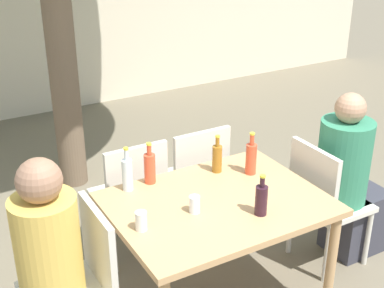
% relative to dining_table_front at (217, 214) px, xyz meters
% --- Properties ---
extents(dining_table_front, '(1.25, 0.95, 0.75)m').
position_rel_dining_table_front_xyz_m(dining_table_front, '(0.00, 0.00, 0.00)').
color(dining_table_front, tan).
rests_on(dining_table_front, ground_plane).
extents(patio_chair_0, '(0.44, 0.44, 0.92)m').
position_rel_dining_table_front_xyz_m(patio_chair_0, '(-0.86, 0.00, -0.14)').
color(patio_chair_0, beige).
rests_on(patio_chair_0, ground_plane).
extents(patio_chair_1, '(0.44, 0.44, 0.92)m').
position_rel_dining_table_front_xyz_m(patio_chair_1, '(0.86, 0.00, -0.14)').
color(patio_chair_1, beige).
rests_on(patio_chair_1, ground_plane).
extents(patio_chair_2, '(0.44, 0.44, 0.92)m').
position_rel_dining_table_front_xyz_m(patio_chair_2, '(-0.25, 0.71, -0.14)').
color(patio_chair_2, beige).
rests_on(patio_chair_2, ground_plane).
extents(patio_chair_3, '(0.44, 0.44, 0.92)m').
position_rel_dining_table_front_xyz_m(patio_chair_3, '(0.25, 0.71, -0.14)').
color(patio_chair_3, beige).
rests_on(patio_chair_3, ground_plane).
extents(person_seated_0, '(0.57, 0.33, 1.27)m').
position_rel_dining_table_front_xyz_m(person_seated_0, '(-1.09, -0.00, -0.09)').
color(person_seated_0, '#383842').
rests_on(person_seated_0, ground_plane).
extents(person_seated_1, '(0.58, 0.35, 1.25)m').
position_rel_dining_table_front_xyz_m(person_seated_1, '(1.09, -0.00, -0.10)').
color(person_seated_1, '#383842').
rests_on(person_seated_1, ground_plane).
extents(soda_bottle_0, '(0.07, 0.07, 0.27)m').
position_rel_dining_table_front_xyz_m(soda_bottle_0, '(-0.24, 0.40, 0.19)').
color(soda_bottle_0, '#DB4C2D').
rests_on(soda_bottle_0, dining_table_front).
extents(soda_bottle_1, '(0.07, 0.07, 0.29)m').
position_rel_dining_table_front_xyz_m(soda_bottle_1, '(0.37, 0.19, 0.20)').
color(soda_bottle_1, '#DB4C2D').
rests_on(soda_bottle_1, dining_table_front).
extents(amber_bottle_2, '(0.06, 0.06, 0.26)m').
position_rel_dining_table_front_xyz_m(amber_bottle_2, '(0.20, 0.32, 0.19)').
color(amber_bottle_2, '#9E661E').
rests_on(amber_bottle_2, dining_table_front).
extents(wine_bottle_3, '(0.07, 0.07, 0.25)m').
position_rel_dining_table_front_xyz_m(wine_bottle_3, '(0.14, -0.24, 0.18)').
color(wine_bottle_3, '#331923').
rests_on(wine_bottle_3, dining_table_front).
extents(water_bottle_4, '(0.06, 0.06, 0.28)m').
position_rel_dining_table_front_xyz_m(water_bottle_4, '(-0.40, 0.39, 0.20)').
color(water_bottle_4, silver).
rests_on(water_bottle_4, dining_table_front).
extents(drinking_glass_0, '(0.06, 0.06, 0.11)m').
position_rel_dining_table_front_xyz_m(drinking_glass_0, '(-0.51, -0.05, 0.14)').
color(drinking_glass_0, silver).
rests_on(drinking_glass_0, dining_table_front).
extents(drinking_glass_1, '(0.06, 0.06, 0.10)m').
position_rel_dining_table_front_xyz_m(drinking_glass_1, '(-0.18, -0.04, 0.14)').
color(drinking_glass_1, white).
rests_on(drinking_glass_1, dining_table_front).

